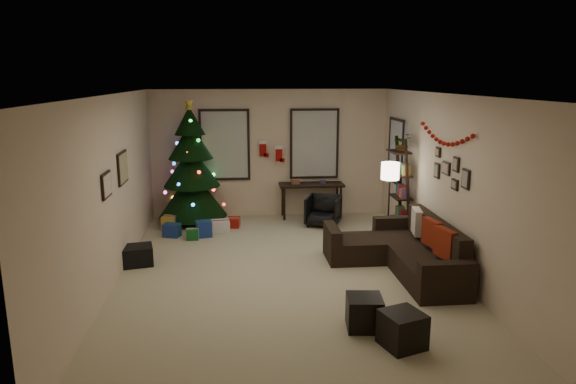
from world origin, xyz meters
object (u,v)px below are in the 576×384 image
(desk, at_px, (311,188))
(bookshelf, at_px, (402,190))
(sofa, at_px, (404,252))
(desk_chair, at_px, (323,211))
(christmas_tree, at_px, (192,171))

(desk, xyz_separation_m, bookshelf, (1.44, -1.64, 0.27))
(sofa, xyz_separation_m, bookshelf, (0.43, 1.52, 0.65))
(desk, relative_size, desk_chair, 2.20)
(desk_chair, xyz_separation_m, bookshelf, (1.29, -0.99, 0.61))
(christmas_tree, distance_m, sofa, 4.70)
(desk_chair, bearing_deg, christmas_tree, -170.04)
(desk, distance_m, bookshelf, 2.20)
(christmas_tree, xyz_separation_m, desk_chair, (2.64, -0.52, -0.76))
(christmas_tree, bearing_deg, bookshelf, -21.08)
(desk_chair, bearing_deg, bookshelf, -16.47)
(christmas_tree, xyz_separation_m, desk, (2.49, 0.13, -0.42))
(desk, height_order, desk_chair, desk)
(sofa, relative_size, desk, 1.81)
(sofa, height_order, desk, sofa)
(christmas_tree, relative_size, desk_chair, 4.19)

